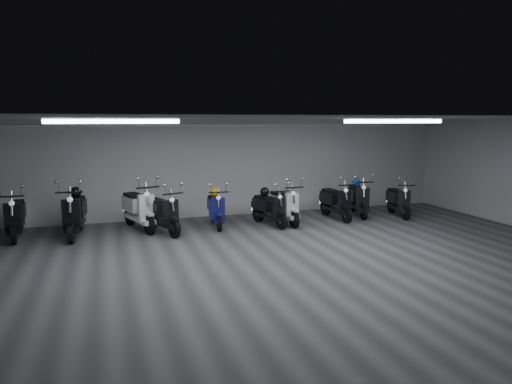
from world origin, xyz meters
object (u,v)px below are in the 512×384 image
object	(u,v)px
scooter_6	(284,200)
helmet_0	(356,183)
helmet_3	(265,192)
scooter_3	(162,207)
scooter_5	(269,203)
scooter_8	(358,193)
scooter_9	(399,196)
scooter_2	(139,202)
helmet_2	(215,192)
scooter_4	(216,204)
scooter_0	(15,210)
helmet_1	(76,192)
scooter_1	(75,207)
scooter_7	(336,196)

from	to	relation	value
scooter_6	helmet_0	size ratio (longest dim) A/B	6.97
scooter_6	helmet_3	size ratio (longest dim) A/B	7.18
scooter_3	scooter_5	distance (m)	2.80
scooter_8	scooter_9	world-z (taller)	scooter_8
scooter_2	scooter_5	bearing A→B (deg)	-27.34
scooter_3	scooter_8	world-z (taller)	scooter_8
scooter_5	helmet_2	distance (m)	1.48
scooter_4	scooter_0	bearing A→B (deg)	-177.84
helmet_0	helmet_3	xyz separation A→B (m)	(-3.00, -0.43, -0.07)
scooter_2	scooter_3	distance (m)	0.77
scooter_9	helmet_3	distance (m)	4.03
scooter_2	scooter_9	xyz separation A→B (m)	(7.27, -0.56, -0.11)
scooter_5	scooter_9	world-z (taller)	same
scooter_2	helmet_1	world-z (taller)	scooter_2
scooter_8	scooter_0	bearing A→B (deg)	-166.29
helmet_0	scooter_9	bearing A→B (deg)	-32.86
scooter_1	helmet_1	xyz separation A→B (m)	(0.02, 0.27, 0.31)
scooter_4	helmet_1	size ratio (longest dim) A/B	6.07
scooter_9	helmet_0	size ratio (longest dim) A/B	6.45
scooter_7	helmet_1	bearing A→B (deg)	174.21
scooter_0	helmet_1	world-z (taller)	scooter_0
scooter_3	scooter_9	size ratio (longest dim) A/B	1.09
scooter_9	helmet_3	world-z (taller)	scooter_9
helmet_0	helmet_3	distance (m)	3.03
scooter_7	scooter_9	distance (m)	1.91
scooter_9	helmet_2	size ratio (longest dim) A/B	7.17
scooter_1	scooter_9	bearing A→B (deg)	3.45
scooter_0	helmet_2	world-z (taller)	scooter_0
scooter_3	scooter_7	world-z (taller)	scooter_3
scooter_7	helmet_3	size ratio (longest dim) A/B	7.06
scooter_1	scooter_5	distance (m)	4.82
scooter_0	scooter_4	size ratio (longest dim) A/B	1.10
scooter_3	scooter_6	distance (m)	3.26
scooter_6	scooter_8	size ratio (longest dim) A/B	0.99
scooter_4	scooter_5	xyz separation A→B (m)	(1.38, -0.29, -0.01)
scooter_8	helmet_1	xyz separation A→B (m)	(-7.66, 0.13, 0.38)
scooter_1	scooter_4	world-z (taller)	scooter_1
helmet_2	scooter_5	bearing A→B (deg)	-21.09
scooter_0	scooter_8	size ratio (longest dim) A/B	1.03
scooter_1	scooter_0	bearing A→B (deg)	173.98
scooter_4	scooter_9	world-z (taller)	scooter_4
scooter_6	helmet_0	world-z (taller)	scooter_6
scooter_8	helmet_1	size ratio (longest dim) A/B	6.50
scooter_3	scooter_9	bearing A→B (deg)	-21.02
helmet_0	helmet_2	bearing A→B (deg)	-178.38
scooter_4	scooter_6	world-z (taller)	scooter_6
scooter_1	scooter_9	world-z (taller)	scooter_1
scooter_8	scooter_6	bearing A→B (deg)	-158.47
scooter_7	helmet_3	distance (m)	2.13
scooter_9	helmet_2	distance (m)	5.34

